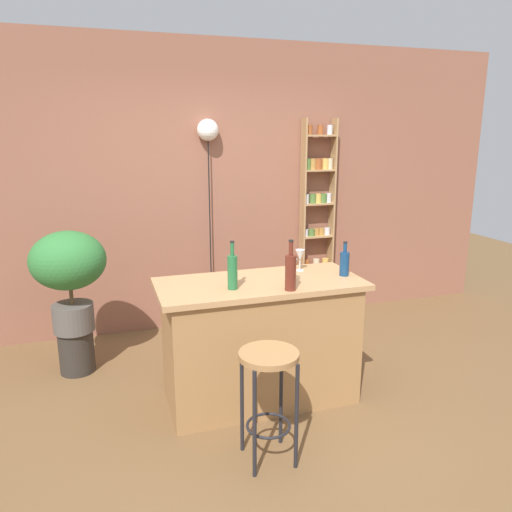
% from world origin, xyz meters
% --- Properties ---
extents(ground, '(12.00, 12.00, 0.00)m').
position_xyz_m(ground, '(0.00, 0.00, 0.00)').
color(ground, brown).
extents(back_wall, '(6.40, 0.10, 2.80)m').
position_xyz_m(back_wall, '(0.00, 1.95, 1.40)').
color(back_wall, '#8C5642').
rests_on(back_wall, ground).
extents(kitchen_counter, '(1.46, 0.66, 0.91)m').
position_xyz_m(kitchen_counter, '(0.00, 0.30, 0.46)').
color(kitchen_counter, '#9E7042').
rests_on(kitchen_counter, ground).
extents(bar_stool, '(0.35, 0.35, 0.70)m').
position_xyz_m(bar_stool, '(-0.17, -0.39, 0.52)').
color(bar_stool, black).
rests_on(bar_stool, ground).
extents(spice_shelf, '(0.35, 0.13, 2.08)m').
position_xyz_m(spice_shelf, '(1.13, 1.81, 1.10)').
color(spice_shelf, '#A87F51').
rests_on(spice_shelf, ground).
extents(plant_stool, '(0.28, 0.28, 0.36)m').
position_xyz_m(plant_stool, '(-1.31, 1.16, 0.18)').
color(plant_stool, '#2D2823').
rests_on(plant_stool, ground).
extents(potted_plant, '(0.59, 0.53, 0.83)m').
position_xyz_m(potted_plant, '(-1.31, 1.16, 0.89)').
color(potted_plant, '#514C47').
rests_on(potted_plant, plant_stool).
extents(bottle_soda_blue, '(0.07, 0.07, 0.26)m').
position_xyz_m(bottle_soda_blue, '(0.63, 0.25, 1.01)').
color(bottle_soda_blue, navy).
rests_on(bottle_soda_blue, kitchen_counter).
extents(bottle_spirits_clear, '(0.07, 0.07, 0.33)m').
position_xyz_m(bottle_spirits_clear, '(-0.23, 0.19, 1.03)').
color(bottle_spirits_clear, '#236638').
rests_on(bottle_spirits_clear, kitchen_counter).
extents(bottle_vinegar, '(0.07, 0.07, 0.34)m').
position_xyz_m(bottle_vinegar, '(0.13, 0.05, 1.04)').
color(bottle_vinegar, '#5B2319').
rests_on(bottle_vinegar, kitchen_counter).
extents(wine_glass_left, '(0.07, 0.07, 0.16)m').
position_xyz_m(wine_glass_left, '(0.37, 0.47, 1.03)').
color(wine_glass_left, silver).
rests_on(wine_glass_left, kitchen_counter).
extents(wine_glass_center, '(0.07, 0.07, 0.16)m').
position_xyz_m(wine_glass_center, '(0.21, 0.22, 1.03)').
color(wine_glass_center, silver).
rests_on(wine_glass_center, kitchen_counter).
extents(pendant_globe_light, '(0.21, 0.21, 2.06)m').
position_xyz_m(pendant_globe_light, '(-0.01, 1.84, 1.93)').
color(pendant_globe_light, black).
rests_on(pendant_globe_light, ground).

